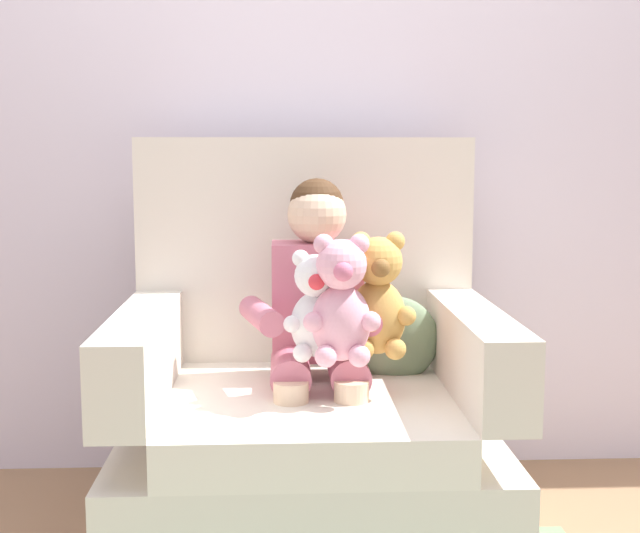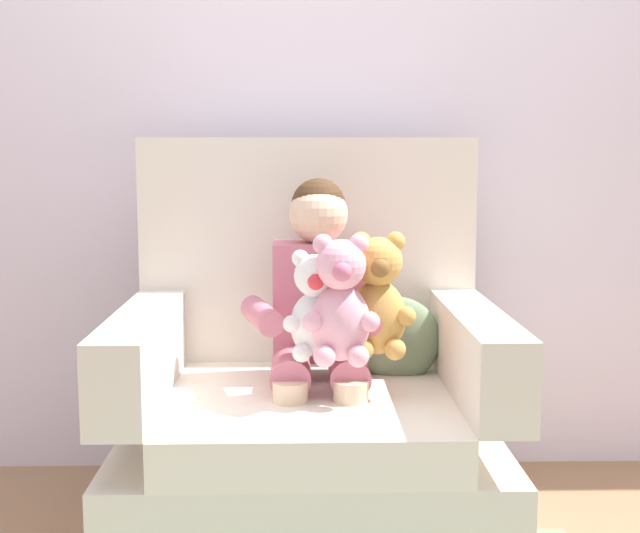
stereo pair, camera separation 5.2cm
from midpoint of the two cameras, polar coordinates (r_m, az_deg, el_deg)
The scene contains 7 objects.
back_wall at distance 2.99m, azimuth -0.39°, elevation 11.33°, with size 6.00×0.10×2.60m, color silver.
armchair at distance 2.49m, azimuth -0.12°, elevation -9.99°, with size 1.04×0.89×1.15m.
seated_child at distance 2.42m, azimuth 0.55°, elevation -2.88°, with size 0.45×0.39×0.82m.
plush_honey at distance 2.30m, azimuth 4.52°, elevation -2.14°, with size 0.20×0.16×0.34m.
plush_pink at distance 2.22m, azimuth 2.06°, elevation -2.46°, with size 0.20×0.16×0.34m.
plush_white at distance 2.26m, azimuth 0.35°, elevation -2.78°, with size 0.17×0.14×0.29m.
throw_pillow at distance 2.56m, azimuth 5.71°, elevation -4.89°, with size 0.26×0.12×0.26m, color slate.
Camera 2 is at (-0.03, -2.31, 1.11)m, focal length 48.03 mm.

